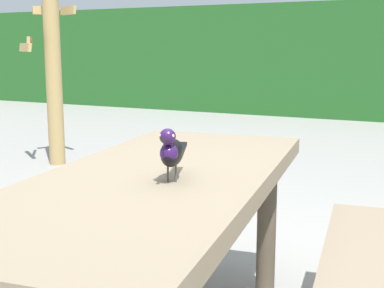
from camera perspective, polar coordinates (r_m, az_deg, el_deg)
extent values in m
cube|color=#84725B|center=(1.87, -3.87, -4.22)|extent=(0.98, 1.88, 0.07)
cylinder|color=brown|center=(2.69, -3.28, -7.83)|extent=(0.09, 0.09, 0.67)
cylinder|color=brown|center=(2.55, 8.02, -8.96)|extent=(0.09, 0.09, 0.67)
cylinder|color=brown|center=(2.87, -11.90, -9.82)|extent=(0.07, 0.07, 0.39)
cylinder|color=brown|center=(2.51, 17.71, -13.14)|extent=(0.07, 0.07, 0.39)
ellipsoid|color=black|center=(1.73, -2.18, -0.95)|extent=(0.11, 0.16, 0.09)
ellipsoid|color=#2D144C|center=(1.69, -2.48, -0.99)|extent=(0.08, 0.08, 0.06)
sphere|color=#2D144C|center=(1.66, -2.64, 0.79)|extent=(0.05, 0.05, 0.05)
sphere|color=#EAE08C|center=(1.64, -2.07, 0.89)|extent=(0.01, 0.01, 0.01)
sphere|color=#EAE08C|center=(1.65, -3.39, 0.92)|extent=(0.01, 0.01, 0.01)
cone|color=black|center=(1.62, -2.97, 0.56)|extent=(0.02, 0.03, 0.02)
cube|color=black|center=(1.84, -1.36, -0.64)|extent=(0.06, 0.10, 0.04)
cylinder|color=#47423D|center=(1.73, -1.76, -3.22)|extent=(0.01, 0.01, 0.05)
cylinder|color=#47423D|center=(1.74, -2.67, -3.18)|extent=(0.01, 0.01, 0.05)
cylinder|color=tan|center=(5.49, -14.69, 7.56)|extent=(0.16, 0.16, 1.88)
cube|color=tan|center=(5.67, -15.53, 13.67)|extent=(0.17, 0.24, 0.08)
cube|color=tan|center=(5.58, -13.19, 13.82)|extent=(0.27, 0.15, 0.08)
cube|color=tan|center=(5.49, -17.07, 10.56)|extent=(0.23, 0.28, 0.08)
cube|color=tan|center=(5.43, -17.51, 9.89)|extent=(0.39, 0.30, 0.08)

